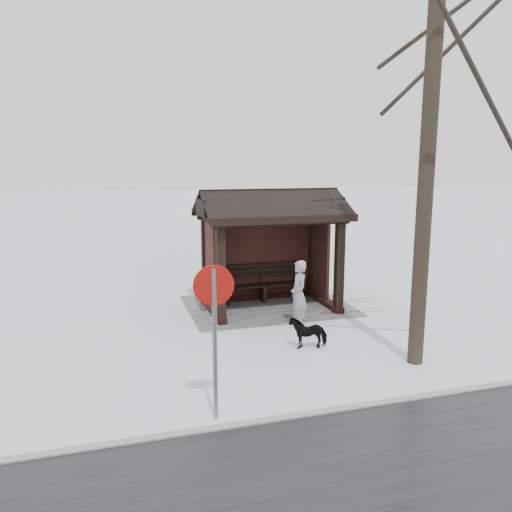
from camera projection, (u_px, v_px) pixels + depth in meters
The scene contains 8 objects.
ground at pixel (270, 308), 12.98m from camera, with size 120.00×120.00×0.00m, color white.
kerb at pixel (380, 404), 7.80m from camera, with size 120.00×0.15×0.06m, color gray.
trampled_patch at pixel (268, 306), 13.16m from camera, with size 4.20×3.20×0.02m, color gray.
bus_shelter at pixel (269, 225), 12.73m from camera, with size 3.60×2.40×3.09m.
tree_near at pixel (436, 14), 8.32m from camera, with size 3.42×3.42×9.03m.
pedestrian at pixel (299, 294), 11.33m from camera, with size 0.57×0.37×1.56m, color #988FA8.
dog at pixel (308, 332), 10.17m from camera, with size 0.34×0.75×0.63m, color black.
road_sign at pixel (214, 309), 7.09m from camera, with size 0.59×0.11×2.31m.
Camera 1 is at (3.95, 11.87, 3.71)m, focal length 35.00 mm.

